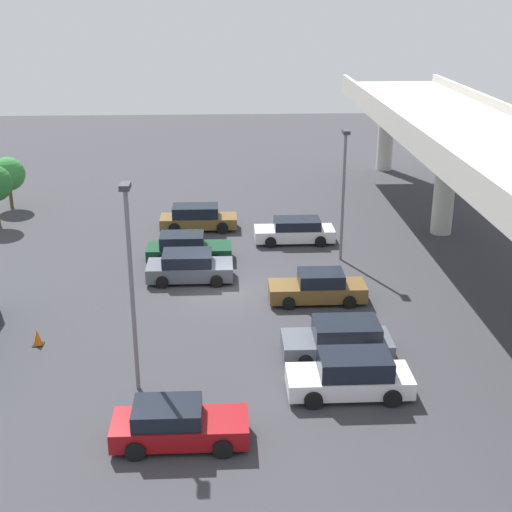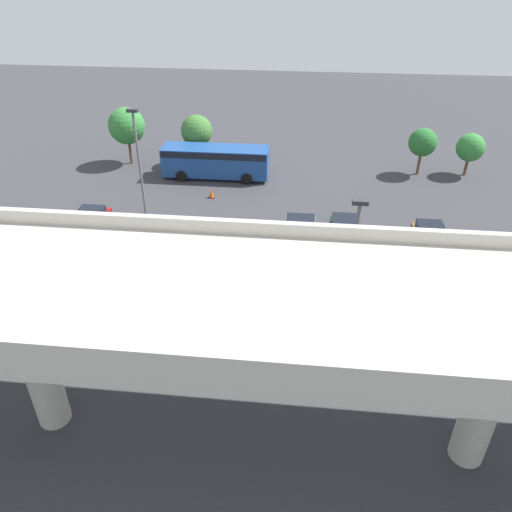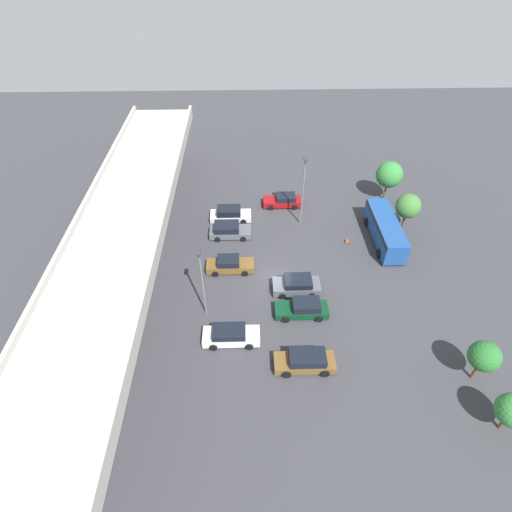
{
  "view_description": "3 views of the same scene",
  "coord_description": "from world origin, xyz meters",
  "px_view_note": "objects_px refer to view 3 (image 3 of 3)",
  "views": [
    {
      "loc": [
        32.9,
        0.09,
        14.24
      ],
      "look_at": [
        -0.59,
        1.67,
        1.55
      ],
      "focal_mm": 50.0,
      "sensor_mm": 36.0,
      "label": 1
    },
    {
      "loc": [
        -1.49,
        26.31,
        16.65
      ],
      "look_at": [
        0.98,
        2.96,
        1.8
      ],
      "focal_mm": 35.0,
      "sensor_mm": 36.0,
      "label": 2
    },
    {
      "loc": [
        -27.19,
        2.75,
        27.29
      ],
      "look_at": [
        0.79,
        2.0,
        2.51
      ],
      "focal_mm": 28.0,
      "sensor_mm": 36.0,
      "label": 3
    }
  ],
  "objects_px": {
    "parked_car_0": "(305,361)",
    "parked_car_2": "(297,285)",
    "tree_front_right": "(408,206)",
    "parked_car_5": "(230,214)",
    "tree_front_far_right": "(389,175)",
    "shuttle_bus": "(385,229)",
    "parked_car_3": "(230,265)",
    "parked_car_6": "(283,201)",
    "parked_car_4": "(229,230)",
    "parked_car_7": "(231,335)",
    "parked_car_1": "(303,308)",
    "lamp_post_near_aisle": "(202,279)",
    "lamp_post_mid_lot": "(303,187)",
    "tree_front_centre": "(484,356)",
    "traffic_cone": "(347,240)"
  },
  "relations": [
    {
      "from": "parked_car_0",
      "to": "parked_car_2",
      "type": "xyz_separation_m",
      "value": [
        8.23,
        -0.19,
        -0.02
      ]
    },
    {
      "from": "parked_car_0",
      "to": "tree_front_right",
      "type": "distance_m",
      "value": 21.91
    },
    {
      "from": "parked_car_5",
      "to": "tree_front_far_right",
      "type": "distance_m",
      "value": 19.33
    },
    {
      "from": "parked_car_2",
      "to": "shuttle_bus",
      "type": "height_order",
      "value": "shuttle_bus"
    },
    {
      "from": "parked_car_3",
      "to": "tree_front_right",
      "type": "relative_size",
      "value": 1.08
    },
    {
      "from": "parked_car_6",
      "to": "tree_front_far_right",
      "type": "relative_size",
      "value": 0.92
    },
    {
      "from": "parked_car_0",
      "to": "parked_car_4",
      "type": "bearing_deg",
      "value": -69.3
    },
    {
      "from": "parked_car_4",
      "to": "parked_car_7",
      "type": "xyz_separation_m",
      "value": [
        -14.02,
        -0.46,
        -0.04
      ]
    },
    {
      "from": "parked_car_1",
      "to": "parked_car_4",
      "type": "distance_m",
      "value": 13.15
    },
    {
      "from": "parked_car_4",
      "to": "parked_car_6",
      "type": "bearing_deg",
      "value": 41.83
    },
    {
      "from": "parked_car_2",
      "to": "parked_car_5",
      "type": "distance_m",
      "value": 13.05
    },
    {
      "from": "parked_car_7",
      "to": "parked_car_1",
      "type": "bearing_deg",
      "value": 23.41
    },
    {
      "from": "parked_car_0",
      "to": "lamp_post_near_aisle",
      "type": "relative_size",
      "value": 0.66
    },
    {
      "from": "parked_car_3",
      "to": "lamp_post_near_aisle",
      "type": "height_order",
      "value": "lamp_post_near_aisle"
    },
    {
      "from": "parked_car_4",
      "to": "shuttle_bus",
      "type": "height_order",
      "value": "shuttle_bus"
    },
    {
      "from": "parked_car_7",
      "to": "parked_car_2",
      "type": "bearing_deg",
      "value": 42.76
    },
    {
      "from": "lamp_post_near_aisle",
      "to": "tree_front_right",
      "type": "distance_m",
      "value": 24.23
    },
    {
      "from": "parked_car_1",
      "to": "lamp_post_mid_lot",
      "type": "relative_size",
      "value": 0.58
    },
    {
      "from": "parked_car_4",
      "to": "parked_car_0",
      "type": "bearing_deg",
      "value": -69.3
    },
    {
      "from": "parked_car_1",
      "to": "tree_front_centre",
      "type": "height_order",
      "value": "tree_front_centre"
    },
    {
      "from": "parked_car_4",
      "to": "lamp_post_near_aisle",
      "type": "xyz_separation_m",
      "value": [
        -11.02,
        1.8,
        3.56
      ]
    },
    {
      "from": "parked_car_0",
      "to": "parked_car_6",
      "type": "relative_size",
      "value": 1.05
    },
    {
      "from": "parked_car_6",
      "to": "parked_car_7",
      "type": "relative_size",
      "value": 0.96
    },
    {
      "from": "parked_car_2",
      "to": "lamp_post_mid_lot",
      "type": "height_order",
      "value": "lamp_post_mid_lot"
    },
    {
      "from": "parked_car_1",
      "to": "parked_car_7",
      "type": "distance_m",
      "value": 6.83
    },
    {
      "from": "traffic_cone",
      "to": "parked_car_2",
      "type": "bearing_deg",
      "value": 138.4
    },
    {
      "from": "parked_car_6",
      "to": "parked_car_3",
      "type": "bearing_deg",
      "value": 61.14
    },
    {
      "from": "parked_car_0",
      "to": "parked_car_5",
      "type": "bearing_deg",
      "value": -72.31
    },
    {
      "from": "shuttle_bus",
      "to": "parked_car_5",
      "type": "bearing_deg",
      "value": -104.03
    },
    {
      "from": "parked_car_0",
      "to": "tree_front_centre",
      "type": "relative_size",
      "value": 1.21
    },
    {
      "from": "tree_front_far_right",
      "to": "parked_car_4",
      "type": "bearing_deg",
      "value": 109.81
    },
    {
      "from": "lamp_post_mid_lot",
      "to": "traffic_cone",
      "type": "distance_m",
      "value": 7.35
    },
    {
      "from": "parked_car_4",
      "to": "traffic_cone",
      "type": "xyz_separation_m",
      "value": [
        -1.53,
        -12.62,
        -0.4
      ]
    },
    {
      "from": "parked_car_2",
      "to": "parked_car_4",
      "type": "xyz_separation_m",
      "value": [
        8.44,
        6.49,
        0.01
      ]
    },
    {
      "from": "lamp_post_mid_lot",
      "to": "parked_car_5",
      "type": "bearing_deg",
      "value": 84.6
    },
    {
      "from": "parked_car_5",
      "to": "tree_front_centre",
      "type": "relative_size",
      "value": 1.18
    },
    {
      "from": "parked_car_4",
      "to": "parked_car_5",
      "type": "distance_m",
      "value": 2.92
    },
    {
      "from": "parked_car_5",
      "to": "traffic_cone",
      "type": "xyz_separation_m",
      "value": [
        -4.45,
        -12.57,
        -0.44
      ]
    },
    {
      "from": "parked_car_2",
      "to": "traffic_cone",
      "type": "relative_size",
      "value": 6.3
    },
    {
      "from": "lamp_post_mid_lot",
      "to": "traffic_cone",
      "type": "bearing_deg",
      "value": -128.69
    },
    {
      "from": "shuttle_bus",
      "to": "traffic_cone",
      "type": "bearing_deg",
      "value": -85.39
    },
    {
      "from": "tree_front_right",
      "to": "shuttle_bus",
      "type": "bearing_deg",
      "value": 127.25
    },
    {
      "from": "parked_car_0",
      "to": "lamp_post_mid_lot",
      "type": "distance_m",
      "value": 19.32
    },
    {
      "from": "parked_car_7",
      "to": "traffic_cone",
      "type": "xyz_separation_m",
      "value": [
        12.48,
        -12.16,
        -0.37
      ]
    },
    {
      "from": "parked_car_0",
      "to": "tree_front_centre",
      "type": "height_order",
      "value": "tree_front_centre"
    },
    {
      "from": "parked_car_6",
      "to": "tree_front_centre",
      "type": "distance_m",
      "value": 26.89
    },
    {
      "from": "parked_car_6",
      "to": "traffic_cone",
      "type": "bearing_deg",
      "value": 131.23
    },
    {
      "from": "parked_car_4",
      "to": "parked_car_7",
      "type": "height_order",
      "value": "parked_car_4"
    },
    {
      "from": "traffic_cone",
      "to": "shuttle_bus",
      "type": "bearing_deg",
      "value": -85.39
    },
    {
      "from": "parked_car_1",
      "to": "tree_front_centre",
      "type": "bearing_deg",
      "value": 151.39
    }
  ]
}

